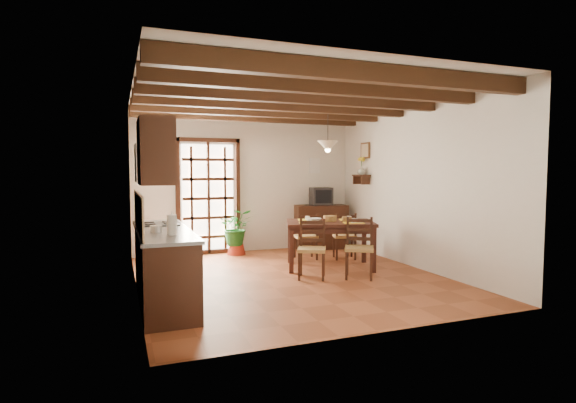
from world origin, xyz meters
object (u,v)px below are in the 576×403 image
dining_table (330,227)px  chair_near_right (359,259)px  chair_near_left (312,260)px  kitchen_counter (163,265)px  chair_far_right (344,244)px  crt_tv (321,196)px  sideboard (321,227)px  chair_far_left (306,245)px  pendant_lamp (328,145)px  potted_plant (236,226)px

dining_table → chair_near_right: size_ratio=1.81×
chair_near_left → kitchen_counter: bearing=-141.0°
chair_far_right → crt_tv: 1.45m
dining_table → crt_tv: 1.93m
crt_tv → sideboard: bearing=98.7°
crt_tv → chair_far_left: bearing=-119.9°
kitchen_counter → pendant_lamp: (2.83, 1.16, 1.60)m
sideboard → chair_near_right: bearing=-93.3°
chair_near_left → potted_plant: 2.40m
dining_table → pendant_lamp: (-0.00, 0.10, 1.39)m
chair_near_left → sideboard: size_ratio=0.83×
sideboard → chair_near_left: bearing=-109.0°
chair_near_right → pendant_lamp: (-0.10, 0.92, 1.79)m
chair_near_right → chair_near_left: bearing=-169.0°
chair_near_right → sideboard: bearing=108.3°
chair_near_right → chair_far_left: chair_near_right is taller
dining_table → potted_plant: 2.10m
chair_near_left → chair_near_right: chair_near_right is taller
dining_table → potted_plant: (-1.19, 1.73, -0.12)m
chair_far_left → chair_far_right: chair_far_right is taller
crt_tv → pendant_lamp: size_ratio=0.56×
crt_tv → pendant_lamp: pendant_lamp is taller
chair_near_right → pendant_lamp: size_ratio=1.10×
sideboard → pendant_lamp: (-0.66, -1.67, 1.62)m
chair_near_right → potted_plant: 2.87m
chair_near_right → sideboard: 2.66m
chair_near_left → chair_far_left: (0.50, 1.40, -0.01)m
kitchen_counter → crt_tv: size_ratio=4.72×
kitchen_counter → potted_plant: size_ratio=1.21×
chair_far_left → pendant_lamp: (0.09, -0.72, 1.81)m
kitchen_counter → potted_plant: (1.65, 2.78, 0.10)m
sideboard → dining_table: bearing=-101.5°
crt_tv → chair_near_left: bearing=-109.3°
chair_near_right → crt_tv: (0.56, 2.59, 0.82)m
kitchen_counter → crt_tv: 4.53m
chair_far_right → potted_plant: (-1.78, 1.15, 0.30)m
chair_near_left → chair_near_right: (0.69, -0.24, 0.01)m
chair_far_right → potted_plant: potted_plant is taller
chair_near_right → potted_plant: (-1.29, 2.55, 0.28)m
dining_table → chair_far_right: chair_far_right is taller
sideboard → chair_far_right: bearing=-84.3°
chair_far_right → sideboard: (0.07, 1.19, 0.19)m
sideboard → crt_tv: (0.00, -0.01, 0.65)m
sideboard → pendant_lamp: bearing=-102.6°
chair_far_left → sideboard: sideboard is taller
chair_near_left → crt_tv: bearing=89.0°
kitchen_counter → sideboard: (3.49, 2.83, -0.01)m
sideboard → kitchen_counter: bearing=-132.1°
chair_near_right → potted_plant: potted_plant is taller
chair_near_right → chair_far_left: (-0.19, 1.65, -0.02)m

